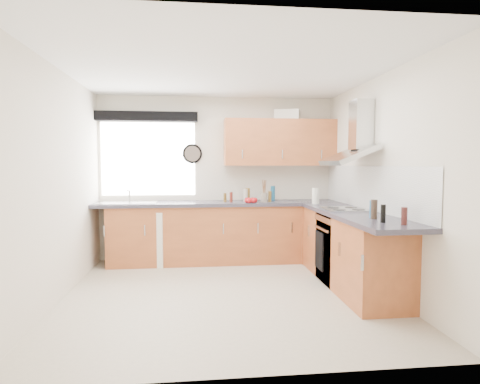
{
  "coord_description": "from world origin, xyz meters",
  "views": [
    {
      "loc": [
        -0.34,
        -4.45,
        1.47
      ],
      "look_at": [
        0.25,
        0.85,
        1.1
      ],
      "focal_mm": 30.0,
      "sensor_mm": 36.0,
      "label": 1
    }
  ],
  "objects": [
    {
      "name": "worktop_right",
      "position": [
        1.5,
        0.0,
        0.89
      ],
      "size": [
        0.62,
        2.42,
        0.05
      ],
      "primitive_type": "cube",
      "color": "#2E2C37",
      "rests_on": "base_cab_right"
    },
    {
      "name": "ceiling",
      "position": [
        0.0,
        0.0,
        2.5
      ],
      "size": [
        3.6,
        3.6,
        0.02
      ],
      "primitive_type": "cube",
      "color": "white",
      "rests_on": "wall_back"
    },
    {
      "name": "splashback",
      "position": [
        1.79,
        0.3,
        1.18
      ],
      "size": [
        0.01,
        3.0,
        0.54
      ],
      "primitive_type": "cube",
      "color": "white",
      "rests_on": "wall_right"
    },
    {
      "name": "ground_plane",
      "position": [
        0.0,
        0.0,
        0.0
      ],
      "size": [
        3.6,
        3.6,
        0.0
      ],
      "primitive_type": "plane",
      "color": "beige"
    },
    {
      "name": "extractor_hood",
      "position": [
        1.6,
        0.3,
        1.77
      ],
      "size": [
        0.52,
        0.78,
        0.66
      ],
      "primitive_type": null,
      "color": "#B8BABA",
      "rests_on": "wall_right"
    },
    {
      "name": "window_blind",
      "position": [
        -1.05,
        1.7,
        2.18
      ],
      "size": [
        1.5,
        0.18,
        0.14
      ],
      "primitive_type": "cube",
      "color": "black",
      "rests_on": "wall_back"
    },
    {
      "name": "jar_3",
      "position": [
        0.84,
        1.62,
        1.02
      ],
      "size": [
        0.07,
        0.07,
        0.23
      ],
      "primitive_type": "cylinder",
      "color": "#185577",
      "rests_on": "worktop_back"
    },
    {
      "name": "bottle_1",
      "position": [
        1.5,
        -0.47,
        1.0
      ],
      "size": [
        0.07,
        0.07,
        0.18
      ],
      "primitive_type": "cylinder",
      "color": "#1B5483",
      "rests_on": "worktop_right"
    },
    {
      "name": "casserole",
      "position": [
        1.08,
        1.72,
        2.23
      ],
      "size": [
        0.45,
        0.38,
        0.16
      ],
      "primitive_type": "cube",
      "rotation": [
        0.0,
        0.0,
        -0.34
      ],
      "color": "white",
      "rests_on": "upper_cabinets"
    },
    {
      "name": "bottle_3",
      "position": [
        1.45,
        -0.8,
        1.0
      ],
      "size": [
        0.05,
        0.05,
        0.17
      ],
      "primitive_type": "cylinder",
      "color": "black",
      "rests_on": "worktop_right"
    },
    {
      "name": "tomato_cluster",
      "position": [
        0.46,
        1.3,
        0.95
      ],
      "size": [
        0.2,
        0.2,
        0.07
      ],
      "primitive_type": null,
      "rotation": [
        0.0,
        0.0,
        0.27
      ],
      "color": "red",
      "rests_on": "worktop_back"
    },
    {
      "name": "base_cab_right",
      "position": [
        1.51,
        0.15,
        0.43
      ],
      "size": [
        0.58,
        2.1,
        0.86
      ],
      "primitive_type": "cube",
      "color": "#984D27",
      "rests_on": "ground_plane"
    },
    {
      "name": "bottle_0",
      "position": [
        1.48,
        -0.54,
        1.01
      ],
      "size": [
        0.07,
        0.07,
        0.2
      ],
      "primitive_type": "cylinder",
      "color": "#3A2B20",
      "rests_on": "worktop_right"
    },
    {
      "name": "base_cab_back",
      "position": [
        -0.1,
        1.51,
        0.43
      ],
      "size": [
        3.0,
        0.58,
        0.86
      ],
      "primitive_type": "cube",
      "color": "#984D27",
      "rests_on": "ground_plane"
    },
    {
      "name": "jar_5",
      "position": [
        0.09,
        1.47,
        0.98
      ],
      "size": [
        0.04,
        0.04,
        0.13
      ],
      "primitive_type": "cylinder",
      "color": "brown",
      "rests_on": "worktop_back"
    },
    {
      "name": "kitchen_roll",
      "position": [
        1.35,
        1.05,
        1.02
      ],
      "size": [
        0.13,
        0.13,
        0.22
      ],
      "primitive_type": "cylinder",
      "rotation": [
        0.0,
        0.0,
        0.34
      ],
      "color": "white",
      "rests_on": "worktop_right"
    },
    {
      "name": "jar_4",
      "position": [
        0.76,
        1.4,
        0.99
      ],
      "size": [
        0.05,
        0.05,
        0.16
      ],
      "primitive_type": "cylinder",
      "color": "brown",
      "rests_on": "worktop_back"
    },
    {
      "name": "sink",
      "position": [
        -1.33,
        1.5,
        0.95
      ],
      "size": [
        0.84,
        0.46,
        0.1
      ],
      "primitive_type": null,
      "color": "#B8BABA",
      "rests_on": "worktop_back"
    },
    {
      "name": "jar_2",
      "position": [
        0.41,
        1.52,
        1.0
      ],
      "size": [
        0.06,
        0.06,
        0.18
      ],
      "primitive_type": "cylinder",
      "color": "#B2AC98",
      "rests_on": "worktop_back"
    },
    {
      "name": "wall_front",
      "position": [
        0.0,
        -1.8,
        1.25
      ],
      "size": [
        3.6,
        0.02,
        2.5
      ],
      "primitive_type": "cube",
      "color": "silver",
      "rests_on": "ground_plane"
    },
    {
      "name": "storage_box",
      "position": [
        1.13,
        1.72,
        2.2
      ],
      "size": [
        0.24,
        0.21,
        0.1
      ],
      "primitive_type": "cube",
      "rotation": [
        0.0,
        0.0,
        -0.14
      ],
      "color": "maroon",
      "rests_on": "upper_cabinets"
    },
    {
      "name": "base_cab_corner",
      "position": [
        1.5,
        1.5,
        0.43
      ],
      "size": [
        0.6,
        0.6,
        0.86
      ],
      "primitive_type": "cube",
      "color": "#984D27",
      "rests_on": "ground_plane"
    },
    {
      "name": "jar_0",
      "position": [
        0.18,
        1.42,
        0.98
      ],
      "size": [
        0.05,
        0.05,
        0.15
      ],
      "primitive_type": "cylinder",
      "color": "#601D14",
      "rests_on": "worktop_back"
    },
    {
      "name": "washing_machine",
      "position": [
        -1.0,
        1.52,
        0.39
      ],
      "size": [
        0.66,
        0.64,
        0.79
      ],
      "primitive_type": "cube",
      "rotation": [
        0.0,
        0.0,
        -0.27
      ],
      "color": "white",
      "rests_on": "ground_plane"
    },
    {
      "name": "wall_left",
      "position": [
        -1.8,
        0.0,
        1.25
      ],
      "size": [
        0.02,
        3.6,
        2.5
      ],
      "primitive_type": "cube",
      "color": "silver",
      "rests_on": "ground_plane"
    },
    {
      "name": "bottle_2",
      "position": [
        1.58,
        -0.95,
        0.99
      ],
      "size": [
        0.06,
        0.06,
        0.16
      ],
      "primitive_type": "cylinder",
      "color": "#471C19",
      "rests_on": "worktop_right"
    },
    {
      "name": "utensil_pot",
      "position": [
        0.66,
        1.35,
        0.98
      ],
      "size": [
        0.12,
        0.12,
        0.14
      ],
      "primitive_type": "cylinder",
      "rotation": [
        0.0,
        0.0,
        0.26
      ],
      "color": "slate",
      "rests_on": "worktop_back"
    },
    {
      "name": "jar_1",
      "position": [
        0.45,
        1.6,
        1.01
      ],
      "size": [
        0.07,
        0.07,
        0.19
      ],
      "primitive_type": "cylinder",
      "color": "brown",
      "rests_on": "worktop_back"
    },
    {
      "name": "oven",
      "position": [
        1.5,
        0.3,
        0.42
      ],
      "size": [
        0.56,
        0.58,
        0.85
      ],
      "primitive_type": "cube",
      "color": "black",
      "rests_on": "ground_plane"
    },
    {
      "name": "wall_right",
      "position": [
        1.8,
        0.0,
        1.25
      ],
      "size": [
        0.02,
        3.6,
        2.5
      ],
      "primitive_type": "cube",
      "color": "silver",
      "rests_on": "ground_plane"
    },
    {
      "name": "wall_clock",
      "position": [
        -0.38,
        1.76,
        1.63
      ],
      "size": [
        0.3,
        0.04,
        0.3
      ],
      "primitive_type": "cylinder",
      "rotation": [
        1.57,
        0.0,
        0.0
      ],
      "color": "black",
      "rests_on": "wall_back"
    },
    {
      "name": "worktop_back",
      "position": [
        0.0,
        1.5,
        0.89
      ],
      "size": [
        3.6,
        0.62,
        0.05
      ],
      "primitive_type": "cube",
      "color": "#2E2C37",
      "rests_on": "base_cab_back"
    },
    {
      "name": "wall_back",
      "position": [
        0.0,
        1.8,
        1.25
      ],
      "size": [
        3.6,
        0.02,
        2.5
      ],
      "primitive_type": "cube",
      "color": "silver",
      "rests_on": "ground_plane"
    },
    {
      "name": "window",
      "position": [
        -1.05,
        1.79,
        1.55
      ],
      "size": [
        1.4,
        0.02,
        1.1
      ],
      "primitive_type": "cube",
      "color": "white",
      "rests_on": "wall_back"
    },
    {
      "name": "upper_cabinets",
      "position": [
        0.95,
        1.62,
        1.8
      ],
      "size": [
        1.7,
        0.35,
        0.7
      ],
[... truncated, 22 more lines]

